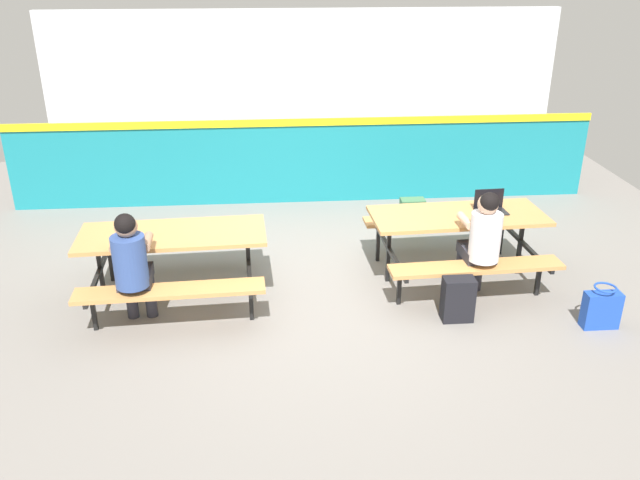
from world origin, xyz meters
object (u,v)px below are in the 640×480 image
Objects in this scene: picnic_table_right at (457,229)px; satchel_spare at (458,299)px; laptop_dark at (490,207)px; picnic_table_left at (174,248)px; tote_bag_bright at (601,309)px; student_further at (482,238)px; backpack_dark at (412,216)px; student_nearer at (132,262)px.

picnic_table_right is 4.22× the size of satchel_spare.
laptop_dark is (0.36, 0.06, 0.21)m from picnic_table_right.
picnic_table_left reaches higher than tote_bag_bright.
student_further reaches higher than laptop_dark.
student_further reaches higher than picnic_table_right.
picnic_table_left is at bearing 174.36° from student_further.
student_further is 1.28m from tote_bag_bright.
student_further is 2.81× the size of tote_bag_bright.
picnic_table_left is 1.54× the size of student_further.
tote_bag_bright is at bearing -10.83° from satchel_spare.
backpack_dark is (-0.28, 1.83, -0.49)m from student_further.
backpack_dark is (3.04, 2.11, -0.49)m from student_nearer.
picnic_table_right is at bearing -81.42° from backpack_dark.
picnic_table_left is at bearing -150.76° from backpack_dark.
satchel_spare is at bearing 169.17° from tote_bag_bright.
student_further is at bearing -81.21° from picnic_table_right.
backpack_dark is at bearing 98.58° from picnic_table_right.
picnic_table_left and picnic_table_right have the same top height.
picnic_table_right is 0.58m from student_further.
picnic_table_right is at bearing 76.90° from satchel_spare.
picnic_table_left is 3.32m from laptop_dark.
satchel_spare is at bearing -121.13° from laptop_dark.
student_nearer is 3.07m from satchel_spare.
laptop_dark reaches higher than satchel_spare.
laptop_dark is 0.77× the size of tote_bag_bright.
satchel_spare is at bearing -12.91° from picnic_table_left.
picnic_table_left is 4.22× the size of backpack_dark.
backpack_dark is at bearing 118.30° from tote_bag_bright.
picnic_table_right is 1.63m from tote_bag_bright.
laptop_dark is (3.59, 0.88, 0.08)m from student_nearer.
student_further reaches higher than backpack_dark.
picnic_table_left is 4.22× the size of satchel_spare.
picnic_table_left is at bearing 62.85° from student_nearer.
student_nearer reaches higher than laptop_dark.
picnic_table_left is 2.83m from satchel_spare.
picnic_table_right is (2.94, 0.25, 0.00)m from picnic_table_left.
backpack_dark and satchel_spare have the same top height.
laptop_dark is at bearing 58.87° from satchel_spare.
satchel_spare is (-0.29, -0.33, -0.49)m from student_further.
laptop_dark reaches higher than tote_bag_bright.
student_nearer reaches higher than satchel_spare.
picnic_table_right is 1.54× the size of student_nearer.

